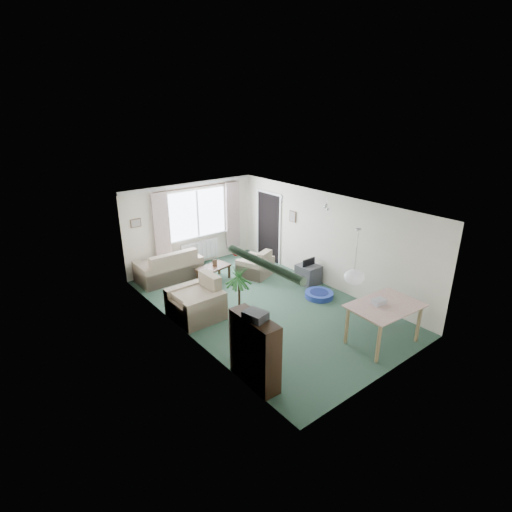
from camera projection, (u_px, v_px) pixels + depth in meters
ground at (264, 306)px, 9.30m from camera, size 6.50×6.50×0.00m
window at (197, 214)px, 11.23m from camera, size 1.80×0.03×1.30m
curtain_rod at (197, 187)px, 10.90m from camera, size 2.60×0.03×0.03m
curtain_left at (162, 230)px, 10.58m from camera, size 0.45×0.08×2.00m
curtain_right at (233, 215)px, 11.91m from camera, size 0.45×0.08×2.00m
radiator at (200, 251)px, 11.60m from camera, size 1.20×0.10×0.55m
doorway at (269, 227)px, 11.70m from camera, size 0.03×0.95×2.00m
pendant_lamp at (354, 277)px, 7.20m from camera, size 0.36×0.36×0.36m
tinsel_garland at (264, 264)px, 5.68m from camera, size 1.60×1.60×0.12m
bauble_cluster_a at (282, 197)px, 9.91m from camera, size 0.20×0.20×0.20m
bauble_cluster_b at (326, 205)px, 9.21m from camera, size 0.20×0.20×0.20m
wall_picture_back at (136, 223)px, 10.17m from camera, size 0.28×0.03×0.22m
wall_picture_right at (293, 216)px, 10.76m from camera, size 0.03×0.24×0.30m
sofa at (169, 264)px, 10.57m from camera, size 1.67×0.90×0.83m
armchair_corner at (255, 263)px, 10.82m from camera, size 1.05×1.02×0.73m
armchair_left at (195, 298)px, 8.65m from camera, size 1.00×1.05×0.93m
coffee_table at (214, 273)px, 10.56m from camera, size 0.95×0.64×0.39m
photo_frame at (215, 263)px, 10.53m from camera, size 0.12×0.05×0.16m
bookshelf at (255, 350)px, 6.56m from camera, size 0.37×1.02×1.23m
hifi_box at (255, 316)px, 6.25m from camera, size 0.35×0.40×0.14m
houseplant at (239, 294)px, 8.37m from camera, size 0.74×0.74×1.33m
dining_table at (383, 324)px, 7.74m from camera, size 1.34×0.94×0.81m
gift_box at (379, 302)px, 7.61m from camera, size 0.27×0.22×0.12m
tv_cube at (308, 274)px, 10.38m from camera, size 0.50×0.55×0.49m
pet_bed at (319, 295)px, 9.67m from camera, size 0.85×0.85×0.14m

